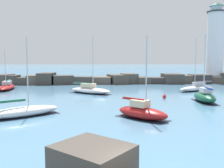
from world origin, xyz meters
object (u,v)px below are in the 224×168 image
object	(u,v)px
sailboat_moored_3	(7,87)
sailboat_moored_1	(197,88)
sailboat_moored_0	(90,90)
mooring_buoy_orange_near	(164,96)
sailboat_moored_4	(142,112)
lighthouse	(215,47)
sailboat_moored_2	(23,111)
sailboat_moored_5	(205,97)

from	to	relation	value
sailboat_moored_3	sailboat_moored_1	bearing A→B (deg)	-7.71
sailboat_moored_0	mooring_buoy_orange_near	bearing A→B (deg)	-29.64
sailboat_moored_1	sailboat_moored_4	bearing A→B (deg)	-124.97
lighthouse	sailboat_moored_2	bearing A→B (deg)	-136.90
sailboat_moored_2	sailboat_moored_3	distance (m)	24.17
sailboat_moored_2	mooring_buoy_orange_near	distance (m)	19.65
sailboat_moored_3	sailboat_moored_4	size ratio (longest dim) A/B	1.07
lighthouse	mooring_buoy_orange_near	xyz separation A→B (m)	(-18.81, -23.20, -8.16)
sailboat_moored_1	lighthouse	bearing A→B (deg)	55.35
lighthouse	sailboat_moored_5	size ratio (longest dim) A/B	2.16
sailboat_moored_4	mooring_buoy_orange_near	world-z (taller)	sailboat_moored_4
sailboat_moored_2	sailboat_moored_5	xyz separation A→B (m)	(21.08, 6.61, 0.22)
sailboat_moored_2	sailboat_moored_4	xyz separation A→B (m)	(11.25, -1.70, 0.14)
sailboat_moored_2	sailboat_moored_0	bearing A→B (deg)	68.83
sailboat_moored_5	mooring_buoy_orange_near	xyz separation A→B (m)	(-4.25, 3.54, -0.46)
sailboat_moored_5	sailboat_moored_2	bearing A→B (deg)	-162.59
sailboat_moored_0	sailboat_moored_1	size ratio (longest dim) A/B	1.01
sailboat_moored_4	sailboat_moored_2	bearing A→B (deg)	171.40
sailboat_moored_4	sailboat_moored_5	distance (m)	12.87
lighthouse	sailboat_moored_2	distance (m)	49.44
lighthouse	sailboat_moored_4	world-z (taller)	lighthouse
sailboat_moored_1	sailboat_moored_5	bearing A→B (deg)	-108.91
lighthouse	sailboat_moored_2	size ratio (longest dim) A/B	2.47
sailboat_moored_0	mooring_buoy_orange_near	xyz separation A→B (m)	(10.57, -6.01, -0.32)
sailboat_moored_1	sailboat_moored_3	world-z (taller)	sailboat_moored_1
lighthouse	sailboat_moored_5	world-z (taller)	lighthouse
sailboat_moored_1	sailboat_moored_2	size ratio (longest dim) A/B	1.20
sailboat_moored_2	mooring_buoy_orange_near	bearing A→B (deg)	31.09
sailboat_moored_1	sailboat_moored_2	distance (m)	30.66
lighthouse	sailboat_moored_1	xyz separation A→B (m)	(-10.71, -15.49, -7.84)
lighthouse	sailboat_moored_4	bearing A→B (deg)	-124.83
sailboat_moored_0	sailboat_moored_1	world-z (taller)	sailboat_moored_0
sailboat_moored_1	mooring_buoy_orange_near	world-z (taller)	sailboat_moored_1
lighthouse	sailboat_moored_4	distance (m)	43.40
sailboat_moored_3	mooring_buoy_orange_near	xyz separation A→B (m)	(25.80, -12.30, -0.28)
sailboat_moored_0	sailboat_moored_3	bearing A→B (deg)	157.58
sailboat_moored_1	mooring_buoy_orange_near	bearing A→B (deg)	-136.43
sailboat_moored_0	sailboat_moored_1	xyz separation A→B (m)	(18.67, 1.69, 0.00)
sailboat_moored_4	sailboat_moored_3	bearing A→B (deg)	129.95
sailboat_moored_3	mooring_buoy_orange_near	size ratio (longest dim) A/B	11.19
sailboat_moored_4	mooring_buoy_orange_near	distance (m)	13.10
sailboat_moored_2	sailboat_moored_5	bearing A→B (deg)	17.41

